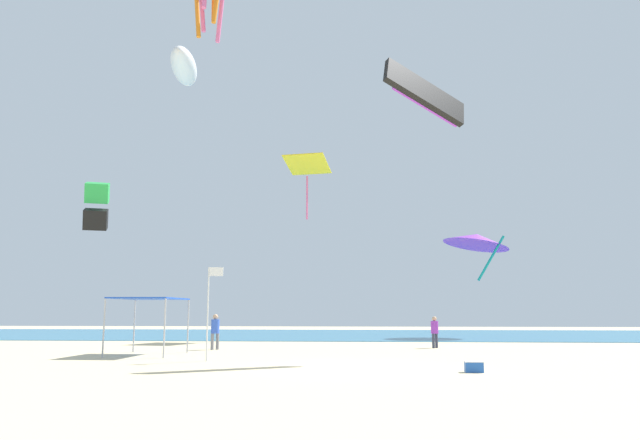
# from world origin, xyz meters

# --- Properties ---
(ground) EXTENTS (110.00, 110.00, 0.10)m
(ground) POSITION_xyz_m (0.00, 0.00, -0.05)
(ground) COLOR beige
(ocean_strip) EXTENTS (110.00, 23.96, 0.03)m
(ocean_strip) POSITION_xyz_m (0.00, 29.49, 0.01)
(ocean_strip) COLOR teal
(ocean_strip) RESTS_ON ground
(canopy_tent) EXTENTS (2.68, 3.40, 2.52)m
(canopy_tent) POSITION_xyz_m (-8.99, 5.48, 2.39)
(canopy_tent) COLOR #B2B2B7
(canopy_tent) RESTS_ON ground
(person_near_tent) EXTENTS (0.39, 0.39, 1.65)m
(person_near_tent) POSITION_xyz_m (4.37, 11.45, 0.97)
(person_near_tent) COLOR #33384C
(person_near_tent) RESTS_ON ground
(person_leftmost) EXTENTS (0.42, 0.42, 1.78)m
(person_leftmost) POSITION_xyz_m (-6.92, 9.31, 1.04)
(person_leftmost) COLOR slate
(person_leftmost) RESTS_ON ground
(banner_flag) EXTENTS (0.61, 0.06, 3.65)m
(banner_flag) POSITION_xyz_m (-5.44, 2.45, 2.20)
(banner_flag) COLOR silver
(banner_flag) RESTS_ON ground
(cooler_box) EXTENTS (0.57, 0.37, 0.35)m
(cooler_box) POSITION_xyz_m (4.11, -1.09, 0.18)
(cooler_box) COLOR blue
(cooler_box) RESTS_ON ground
(kite_diamond_yellow) EXTENTS (3.35, 3.29, 4.39)m
(kite_diamond_yellow) POSITION_xyz_m (-3.28, 20.03, 12.06)
(kite_diamond_yellow) COLOR yellow
(kite_parafoil_black) EXTENTS (3.81, 2.87, 2.74)m
(kite_parafoil_black) POSITION_xyz_m (3.46, 4.69, 11.50)
(kite_parafoil_black) COLOR black
(kite_inflatable_white) EXTENTS (3.03, 6.48, 2.36)m
(kite_inflatable_white) POSITION_xyz_m (-12.81, 20.95, 20.32)
(kite_inflatable_white) COLOR white
(kite_delta_purple) EXTENTS (6.14, 6.09, 4.09)m
(kite_delta_purple) POSITION_xyz_m (9.15, 24.11, 7.24)
(kite_delta_purple) COLOR purple
(kite_box_green) EXTENTS (1.63, 1.78, 2.83)m
(kite_box_green) POSITION_xyz_m (-13.89, 10.05, 7.61)
(kite_box_green) COLOR green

